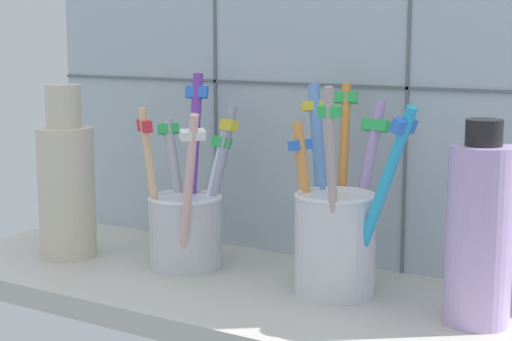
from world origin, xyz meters
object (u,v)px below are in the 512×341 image
object	(u,v)px
ceramic_vase	(66,183)
soap_bottle	(480,232)
toothbrush_cup_right	(336,232)
toothbrush_cup_left	(187,219)

from	to	relation	value
ceramic_vase	soap_bottle	world-z (taller)	ceramic_vase
toothbrush_cup_right	ceramic_vase	size ratio (longest dim) A/B	1.05
toothbrush_cup_left	toothbrush_cup_right	world-z (taller)	toothbrush_cup_left
toothbrush_cup_left	soap_bottle	size ratio (longest dim) A/B	1.15
toothbrush_cup_left	ceramic_vase	distance (cm)	13.19
toothbrush_cup_left	soap_bottle	bearing A→B (deg)	-2.00
toothbrush_cup_right	soap_bottle	distance (cm)	12.98
toothbrush_cup_right	soap_bottle	xyz separation A→B (cm)	(12.80, -1.05, 1.90)
toothbrush_cup_left	soap_bottle	distance (cm)	29.04
ceramic_vase	soap_bottle	bearing A→B (deg)	3.54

